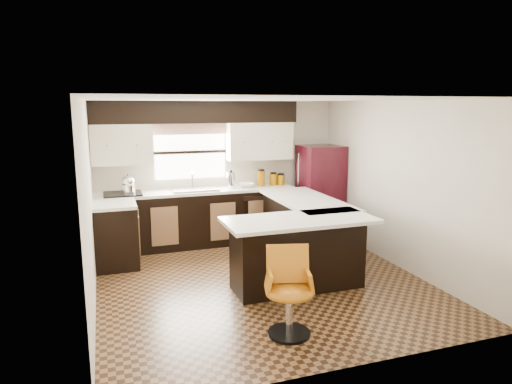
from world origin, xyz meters
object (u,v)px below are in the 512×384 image
object	(u,v)px
peninsula_long	(303,231)
peninsula_return	(297,254)
refrigerator	(320,191)
bar_chair	(290,293)

from	to	relation	value
peninsula_long	peninsula_return	size ratio (longest dim) A/B	1.18
refrigerator	bar_chair	world-z (taller)	refrigerator
refrigerator	bar_chair	distance (m)	3.76
peninsula_long	refrigerator	xyz separation A→B (m)	(0.83, 1.11, 0.37)
bar_chair	peninsula_return	bearing A→B (deg)	77.90
refrigerator	peninsula_return	bearing A→B (deg)	-123.08
bar_chair	refrigerator	bearing A→B (deg)	74.19
peninsula_return	peninsula_long	bearing A→B (deg)	61.70
peninsula_long	peninsula_return	xyz separation A→B (m)	(-0.53, -0.97, 0.00)
peninsula_long	refrigerator	world-z (taller)	refrigerator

